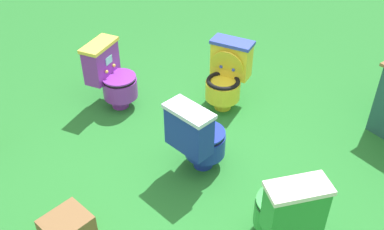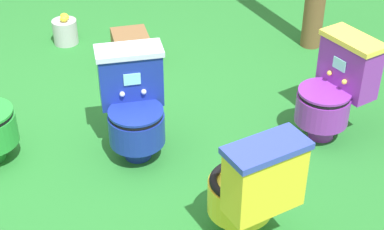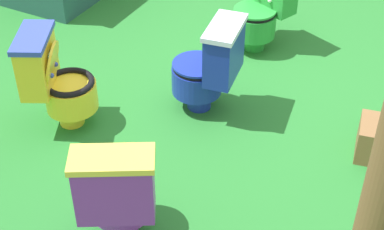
{
  "view_description": "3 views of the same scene",
  "coord_description": "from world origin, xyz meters",
  "px_view_note": "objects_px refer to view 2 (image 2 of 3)",
  "views": [
    {
      "loc": [
        2.13,
        -1.66,
        2.81
      ],
      "look_at": [
        -0.47,
        0.23,
        0.43
      ],
      "focal_mm": 41.29,
      "sensor_mm": 36.0,
      "label": 1
    },
    {
      "loc": [
        -0.45,
        3.42,
        2.49
      ],
      "look_at": [
        -0.6,
        0.52,
        0.54
      ],
      "focal_mm": 55.89,
      "sensor_mm": 36.0,
      "label": 2
    },
    {
      "loc": [
        -3.47,
        -1.46,
        2.69
      ],
      "look_at": [
        -0.79,
        -0.03,
        0.36
      ],
      "focal_mm": 55.66,
      "sensor_mm": 36.0,
      "label": 3
    }
  ],
  "objects_px": {
    "toilet_yellow": "(251,187)",
    "toilet_purple": "(335,88)",
    "lemon_bucket": "(65,31)",
    "toilet_blue": "(134,104)",
    "small_crate": "(131,47)"
  },
  "relations": [
    {
      "from": "toilet_purple",
      "to": "toilet_blue",
      "type": "distance_m",
      "value": 1.37
    },
    {
      "from": "toilet_purple",
      "to": "lemon_bucket",
      "type": "height_order",
      "value": "toilet_purple"
    },
    {
      "from": "toilet_yellow",
      "to": "lemon_bucket",
      "type": "bearing_deg",
      "value": 90.89
    },
    {
      "from": "toilet_purple",
      "to": "toilet_blue",
      "type": "xyz_separation_m",
      "value": [
        1.36,
        0.13,
        0.0
      ]
    },
    {
      "from": "toilet_blue",
      "to": "lemon_bucket",
      "type": "xyz_separation_m",
      "value": [
        0.68,
        -1.65,
        -0.25
      ]
    },
    {
      "from": "toilet_yellow",
      "to": "toilet_blue",
      "type": "height_order",
      "value": "same"
    },
    {
      "from": "toilet_purple",
      "to": "lemon_bucket",
      "type": "distance_m",
      "value": 2.56
    },
    {
      "from": "small_crate",
      "to": "toilet_blue",
      "type": "bearing_deg",
      "value": 93.28
    },
    {
      "from": "lemon_bucket",
      "to": "toilet_yellow",
      "type": "bearing_deg",
      "value": 117.86
    },
    {
      "from": "toilet_blue",
      "to": "small_crate",
      "type": "xyz_separation_m",
      "value": [
        0.07,
        -1.28,
        -0.24
      ]
    },
    {
      "from": "toilet_yellow",
      "to": "toilet_purple",
      "type": "bearing_deg",
      "value": 27.46
    },
    {
      "from": "toilet_yellow",
      "to": "toilet_blue",
      "type": "bearing_deg",
      "value": 100.07
    },
    {
      "from": "small_crate",
      "to": "lemon_bucket",
      "type": "xyz_separation_m",
      "value": [
        0.6,
        -0.37,
        -0.01
      ]
    },
    {
      "from": "toilet_blue",
      "to": "lemon_bucket",
      "type": "bearing_deg",
      "value": -76.84
    },
    {
      "from": "toilet_purple",
      "to": "toilet_blue",
      "type": "bearing_deg",
      "value": 65.52
    }
  ]
}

